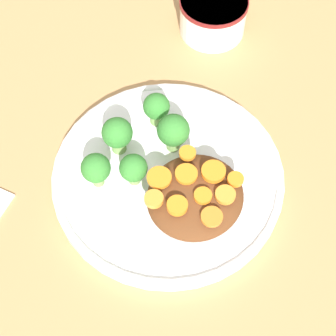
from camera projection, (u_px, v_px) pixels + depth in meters
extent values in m
plane|color=tan|center=(168.00, 181.00, 0.67)|extent=(4.00, 4.00, 0.00)
cylinder|color=white|center=(168.00, 178.00, 0.66)|extent=(0.27, 0.27, 0.02)
torus|color=white|center=(168.00, 174.00, 0.66)|extent=(0.27, 0.27, 0.01)
cylinder|color=white|center=(213.00, 15.00, 0.77)|extent=(0.09, 0.09, 0.05)
cylinder|color=maroon|center=(214.00, 2.00, 0.75)|extent=(0.09, 0.09, 0.01)
cylinder|color=white|center=(214.00, 6.00, 0.76)|extent=(0.07, 0.07, 0.01)
ellipsoid|color=#5B3319|center=(195.00, 197.00, 0.62)|extent=(0.11, 0.11, 0.03)
cylinder|color=#759E51|center=(119.00, 143.00, 0.66)|extent=(0.02, 0.02, 0.02)
sphere|color=#337A2D|center=(117.00, 133.00, 0.65)|extent=(0.04, 0.04, 0.04)
cylinder|color=#759E51|center=(134.00, 176.00, 0.65)|extent=(0.01, 0.01, 0.02)
sphere|color=#337A2D|center=(133.00, 168.00, 0.63)|extent=(0.03, 0.03, 0.03)
cylinder|color=#759E51|center=(98.00, 177.00, 0.64)|extent=(0.01, 0.01, 0.02)
sphere|color=#337A2D|center=(96.00, 168.00, 0.62)|extent=(0.03, 0.03, 0.03)
cylinder|color=#759E51|center=(173.00, 141.00, 0.67)|extent=(0.02, 0.02, 0.03)
sphere|color=#337A2D|center=(173.00, 130.00, 0.65)|extent=(0.04, 0.04, 0.04)
cylinder|color=#759E51|center=(157.00, 116.00, 0.69)|extent=(0.02, 0.02, 0.02)
sphere|color=#337A2D|center=(156.00, 106.00, 0.67)|extent=(0.03, 0.03, 0.03)
cylinder|color=orange|center=(154.00, 199.00, 0.60)|extent=(0.02, 0.02, 0.01)
cylinder|color=orange|center=(213.00, 172.00, 0.62)|extent=(0.03, 0.03, 0.01)
cylinder|color=orange|center=(236.00, 179.00, 0.61)|extent=(0.02, 0.02, 0.01)
cylinder|color=orange|center=(212.00, 217.00, 0.59)|extent=(0.02, 0.02, 0.00)
cylinder|color=orange|center=(187.00, 153.00, 0.63)|extent=(0.02, 0.02, 0.00)
cylinder|color=orange|center=(177.00, 206.00, 0.60)|extent=(0.02, 0.02, 0.01)
cylinder|color=orange|center=(185.00, 175.00, 0.62)|extent=(0.03, 0.03, 0.00)
cylinder|color=orange|center=(203.00, 196.00, 0.60)|extent=(0.02, 0.02, 0.01)
cylinder|color=orange|center=(159.00, 178.00, 0.62)|extent=(0.03, 0.03, 0.00)
cylinder|color=orange|center=(225.00, 195.00, 0.60)|extent=(0.02, 0.02, 0.01)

